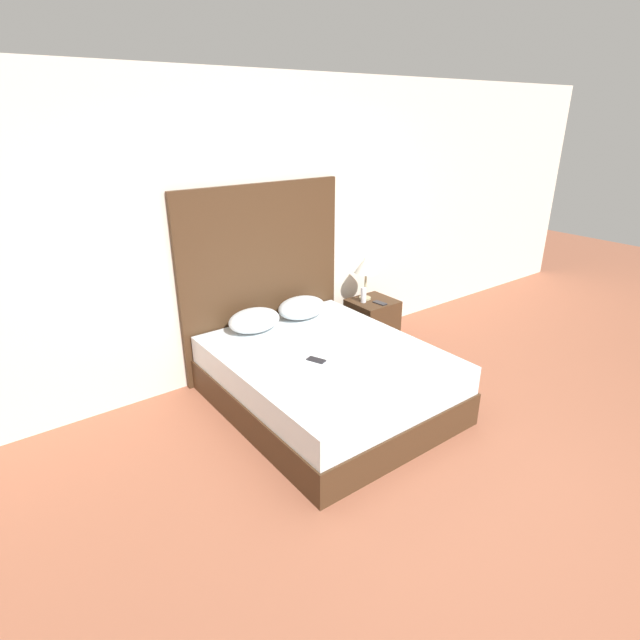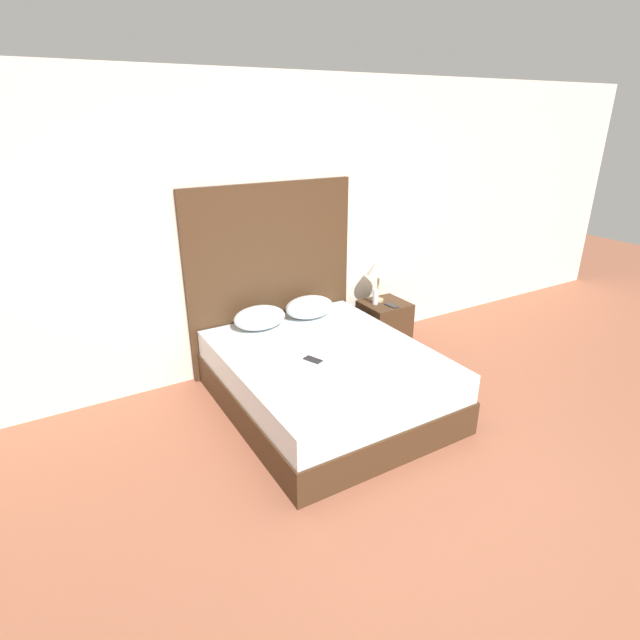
% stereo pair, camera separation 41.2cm
% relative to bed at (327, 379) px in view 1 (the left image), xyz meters
% --- Properties ---
extents(ground_plane, '(16.00, 16.00, 0.00)m').
position_rel_bed_xyz_m(ground_plane, '(0.13, -1.34, -0.26)').
color(ground_plane, '#9E5B42').
extents(wall_back, '(10.00, 0.06, 2.70)m').
position_rel_bed_xyz_m(wall_back, '(0.13, 1.07, 1.09)').
color(wall_back, silver).
rests_on(wall_back, ground_plane).
extents(bed, '(1.61, 1.94, 0.52)m').
position_rel_bed_xyz_m(bed, '(0.00, 0.00, 0.00)').
color(bed, '#422B19').
rests_on(bed, ground_plane).
extents(headboard, '(1.69, 0.05, 1.78)m').
position_rel_bed_xyz_m(headboard, '(0.00, 1.00, 0.63)').
color(headboard, '#422B19').
rests_on(headboard, ground_plane).
extents(pillow_left, '(0.49, 0.37, 0.20)m').
position_rel_bed_xyz_m(pillow_left, '(-0.26, 0.74, 0.36)').
color(pillow_left, silver).
rests_on(pillow_left, bed).
extents(pillow_right, '(0.49, 0.37, 0.20)m').
position_rel_bed_xyz_m(pillow_right, '(0.26, 0.74, 0.36)').
color(pillow_right, silver).
rests_on(pillow_right, bed).
extents(phone_on_bed, '(0.12, 0.17, 0.01)m').
position_rel_bed_xyz_m(phone_on_bed, '(-0.17, -0.08, 0.27)').
color(phone_on_bed, '#232328').
rests_on(phone_on_bed, bed).
extents(nightstand, '(0.46, 0.43, 0.51)m').
position_rel_bed_xyz_m(nightstand, '(1.15, 0.69, -0.00)').
color(nightstand, '#422B19').
rests_on(nightstand, ground_plane).
extents(table_lamp, '(0.25, 0.25, 0.47)m').
position_rel_bed_xyz_m(table_lamp, '(1.12, 0.78, 0.62)').
color(table_lamp, tan).
rests_on(table_lamp, nightstand).
extents(phone_on_nightstand, '(0.08, 0.16, 0.01)m').
position_rel_bed_xyz_m(phone_on_nightstand, '(1.15, 0.58, 0.25)').
color(phone_on_nightstand, '#232328').
rests_on(phone_on_nightstand, nightstand).
extents(toiletry_bottle, '(0.06, 0.06, 0.16)m').
position_rel_bed_xyz_m(toiletry_bottle, '(1.04, 0.72, 0.33)').
color(toiletry_bottle, silver).
rests_on(toiletry_bottle, nightstand).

